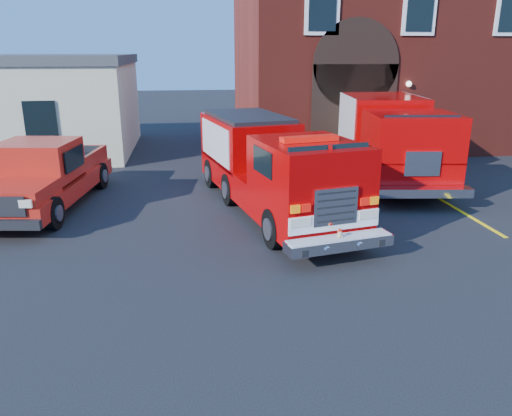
{
  "coord_description": "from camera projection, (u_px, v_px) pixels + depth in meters",
  "views": [
    {
      "loc": [
        -1.39,
        -11.32,
        4.54
      ],
      "look_at": [
        0.0,
        -1.2,
        1.3
      ],
      "focal_mm": 35.0,
      "sensor_mm": 36.0,
      "label": 1
    }
  ],
  "objects": [
    {
      "name": "pickup_truck",
      "position": [
        45.0,
        175.0,
        14.89
      ],
      "size": [
        3.1,
        6.49,
        2.04
      ],
      "color": "black",
      "rests_on": "ground"
    },
    {
      "name": "parking_stripe_far",
      "position": [
        391.0,
        170.0,
        19.69
      ],
      "size": [
        0.12,
        3.0,
        0.01
      ],
      "primitive_type": "cube",
      "color": "yellow",
      "rests_on": "ground"
    },
    {
      "name": "fire_engine",
      "position": [
        270.0,
        165.0,
        14.45
      ],
      "size": [
        3.98,
        8.74,
        2.6
      ],
      "color": "black",
      "rests_on": "ground"
    },
    {
      "name": "side_building",
      "position": [
        18.0,
        104.0,
        22.68
      ],
      "size": [
        10.2,
        8.2,
        4.35
      ],
      "color": "beige",
      "rests_on": "ground"
    },
    {
      "name": "ground",
      "position": [
        249.0,
        244.0,
        12.24
      ],
      "size": [
        100.0,
        100.0,
        0.0
      ],
      "primitive_type": "plane",
      "color": "black",
      "rests_on": "ground"
    },
    {
      "name": "fire_station",
      "position": [
        391.0,
        56.0,
        25.32
      ],
      "size": [
        15.2,
        10.2,
        8.45
      ],
      "color": "maroon",
      "rests_on": "ground"
    },
    {
      "name": "parking_stripe_near",
      "position": [
        474.0,
        219.0,
        14.02
      ],
      "size": [
        0.12,
        3.0,
        0.01
      ],
      "primitive_type": "cube",
      "color": "yellow",
      "rests_on": "ground"
    },
    {
      "name": "secondary_truck",
      "position": [
        385.0,
        133.0,
        18.62
      ],
      "size": [
        3.82,
        9.17,
        2.89
      ],
      "color": "black",
      "rests_on": "ground"
    },
    {
      "name": "parking_stripe_mid",
      "position": [
        425.0,
        191.0,
        16.86
      ],
      "size": [
        0.12,
        3.0,
        0.01
      ],
      "primitive_type": "cube",
      "color": "yellow",
      "rests_on": "ground"
    }
  ]
}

